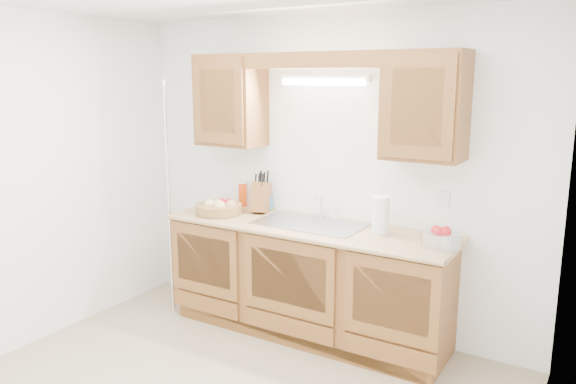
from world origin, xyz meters
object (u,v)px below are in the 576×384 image
Objects in this scene: knife_block at (261,197)px; paper_towel at (381,215)px; fruit_basket at (219,207)px; apple_bowl at (440,237)px.

knife_block is 1.10m from paper_towel.
fruit_basket is 0.36m from knife_block.
knife_block reaches higher than apple_bowl.
apple_bowl is (0.47, -0.10, -0.07)m from paper_towel.
apple_bowl is at bearing -18.64° from knife_block.
knife_block is 1.04× the size of apple_bowl.
fruit_basket is 1.36× the size of knife_block.
apple_bowl reaches higher than fruit_basket.
paper_towel is (1.10, -0.07, 0.00)m from knife_block.
paper_towel is at bearing 6.20° from fruit_basket.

